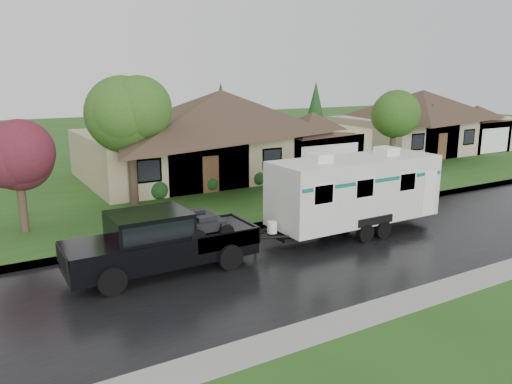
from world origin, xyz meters
The scene contains 12 objects.
ground centered at (0.00, 0.00, 0.00)m, with size 140.00×140.00×0.00m, color #264E18.
road centered at (0.00, -2.00, 0.01)m, with size 140.00×8.00×0.01m, color black.
curb centered at (0.00, 2.25, 0.07)m, with size 140.00×0.50×0.15m, color gray.
lawn centered at (0.00, 15.00, 0.07)m, with size 140.00×26.00×0.15m, color #264E18.
house_main centered at (2.29, 13.84, 3.59)m, with size 19.44×10.80×6.90m.
house_neighbor centered at (22.27, 14.34, 3.32)m, with size 15.12×9.72×6.45m.
tree_left_green centered at (-5.82, 8.62, 4.76)m, with size 4.01×4.01×6.64m.
tree_red centered at (-11.30, 6.39, 3.41)m, with size 2.84×2.84×4.71m.
tree_right_green centered at (12.16, 8.21, 3.92)m, with size 3.29×3.29×5.44m.
shrub_row centered at (2.00, 9.30, 0.65)m, with size 13.60×1.00×1.00m.
pickup_truck centered at (-7.76, -0.49, 1.17)m, with size 6.53×2.48×2.18m.
travel_trailer centered at (1.06, -0.49, 1.92)m, with size 8.06×2.83×3.62m.
Camera 1 is at (-13.19, -16.25, 6.66)m, focal length 35.00 mm.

